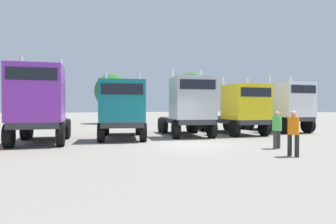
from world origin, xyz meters
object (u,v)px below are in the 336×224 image
object	(u,v)px
semi_truck_silver	(189,106)
semi_truck_white	(284,107)
semi_truck_teal	(122,110)
semi_truck_yellow	(240,109)
semi_truck_purple	(39,104)
visitor_in_hivis	(293,130)
visitor_with_camera	(277,127)

from	to	relation	value
semi_truck_silver	semi_truck_white	xyz separation A→B (m)	(8.09, -0.00, -0.04)
semi_truck_teal	semi_truck_yellow	xyz separation A→B (m)	(7.97, -0.57, 0.01)
semi_truck_purple	visitor_in_hivis	world-z (taller)	semi_truck_purple
semi_truck_purple	semi_truck_teal	xyz separation A→B (m)	(4.38, 0.38, -0.31)
semi_truck_white	visitor_with_camera	bearing A→B (deg)	-42.55
semi_truck_white	visitor_with_camera	world-z (taller)	semi_truck_white
visitor_in_hivis	semi_truck_white	bearing A→B (deg)	31.24
semi_truck_silver	visitor_in_hivis	xyz separation A→B (m)	(-0.29, -8.26, -0.91)
semi_truck_yellow	visitor_in_hivis	world-z (taller)	semi_truck_yellow
semi_truck_white	visitor_in_hivis	size ratio (longest dim) A/B	3.89
semi_truck_purple	semi_truck_teal	size ratio (longest dim) A/B	0.92
visitor_in_hivis	semi_truck_yellow	bearing A→B (deg)	49.84
semi_truck_purple	visitor_with_camera	world-z (taller)	semi_truck_purple
semi_truck_yellow	visitor_in_hivis	size ratio (longest dim) A/B	3.77
visitor_in_hivis	visitor_with_camera	size ratio (longest dim) A/B	1.03
semi_truck_teal	semi_truck_silver	world-z (taller)	semi_truck_silver
visitor_with_camera	semi_truck_white	bearing A→B (deg)	118.00
visitor_with_camera	semi_truck_silver	bearing A→B (deg)	173.71
semi_truck_silver	semi_truck_teal	bearing A→B (deg)	-79.62
semi_truck_white	semi_truck_purple	bearing A→B (deg)	-83.39
semi_truck_purple	semi_truck_yellow	xyz separation A→B (m)	(12.35, -0.19, -0.30)
semi_truck_yellow	semi_truck_silver	bearing A→B (deg)	-86.25
semi_truck_teal	visitor_in_hivis	world-z (taller)	semi_truck_teal
semi_truck_silver	semi_truck_white	world-z (taller)	semi_truck_silver
semi_truck_white	visitor_in_hivis	distance (m)	11.80
visitor_in_hivis	visitor_with_camera	xyz separation A→B (m)	(1.08, 1.84, -0.03)
semi_truck_purple	visitor_in_hivis	xyz separation A→B (m)	(8.34, -8.12, -1.03)
semi_truck_silver	semi_truck_yellow	xyz separation A→B (m)	(3.72, -0.32, -0.18)
visitor_in_hivis	visitor_with_camera	distance (m)	2.13
semi_truck_white	semi_truck_yellow	bearing A→B (deg)	-79.65
visitor_in_hivis	visitor_with_camera	bearing A→B (deg)	46.37
semi_truck_teal	semi_truck_yellow	bearing A→B (deg)	103.01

